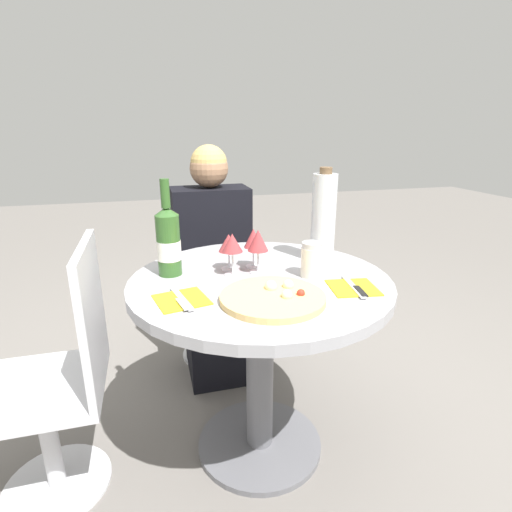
{
  "coord_description": "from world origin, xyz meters",
  "views": [
    {
      "loc": [
        -0.36,
        -1.26,
        1.23
      ],
      "look_at": [
        -0.03,
        -0.06,
        0.83
      ],
      "focal_mm": 28.0,
      "sensor_mm": 36.0,
      "label": 1
    }
  ],
  "objects_px": {
    "dining_table": "(260,322)",
    "chair_empty_side": "(62,382)",
    "chair_behind_diner": "(211,280)",
    "tall_carafe": "(323,218)",
    "pizza_large": "(273,297)",
    "wine_bottle": "(168,241)",
    "seated_diner": "(215,274)"
  },
  "relations": [
    {
      "from": "chair_behind_diner",
      "to": "seated_diner",
      "type": "bearing_deg",
      "value": 90.0
    },
    {
      "from": "seated_diner",
      "to": "pizza_large",
      "type": "relative_size",
      "value": 3.57
    },
    {
      "from": "chair_empty_side",
      "to": "pizza_large",
      "type": "relative_size",
      "value": 2.76
    },
    {
      "from": "seated_diner",
      "to": "wine_bottle",
      "type": "height_order",
      "value": "seated_diner"
    },
    {
      "from": "chair_empty_side",
      "to": "tall_carafe",
      "type": "relative_size",
      "value": 2.46
    },
    {
      "from": "wine_bottle",
      "to": "dining_table",
      "type": "bearing_deg",
      "value": -21.44
    },
    {
      "from": "tall_carafe",
      "to": "wine_bottle",
      "type": "bearing_deg",
      "value": -179.45
    },
    {
      "from": "chair_behind_diner",
      "to": "chair_empty_side",
      "type": "height_order",
      "value": "same"
    },
    {
      "from": "dining_table",
      "to": "chair_empty_side",
      "type": "height_order",
      "value": "chair_empty_side"
    },
    {
      "from": "chair_behind_diner",
      "to": "wine_bottle",
      "type": "relative_size",
      "value": 2.62
    },
    {
      "from": "pizza_large",
      "to": "tall_carafe",
      "type": "xyz_separation_m",
      "value": [
        0.3,
        0.32,
        0.16
      ]
    },
    {
      "from": "seated_diner",
      "to": "pizza_large",
      "type": "xyz_separation_m",
      "value": [
        0.04,
        -0.85,
        0.23
      ]
    },
    {
      "from": "chair_behind_diner",
      "to": "chair_empty_side",
      "type": "xyz_separation_m",
      "value": [
        -0.63,
        -0.79,
        0.0
      ]
    },
    {
      "from": "pizza_large",
      "to": "wine_bottle",
      "type": "relative_size",
      "value": 0.95
    },
    {
      "from": "chair_behind_diner",
      "to": "tall_carafe",
      "type": "height_order",
      "value": "tall_carafe"
    },
    {
      "from": "seated_diner",
      "to": "tall_carafe",
      "type": "bearing_deg",
      "value": 123.08
    },
    {
      "from": "wine_bottle",
      "to": "tall_carafe",
      "type": "distance_m",
      "value": 0.59
    },
    {
      "from": "chair_behind_diner",
      "to": "pizza_large",
      "type": "distance_m",
      "value": 1.05
    },
    {
      "from": "pizza_large",
      "to": "seated_diner",
      "type": "bearing_deg",
      "value": 92.95
    },
    {
      "from": "dining_table",
      "to": "pizza_large",
      "type": "height_order",
      "value": "pizza_large"
    },
    {
      "from": "wine_bottle",
      "to": "tall_carafe",
      "type": "xyz_separation_m",
      "value": [
        0.59,
        0.01,
        0.05
      ]
    },
    {
      "from": "pizza_large",
      "to": "wine_bottle",
      "type": "bearing_deg",
      "value": 132.45
    },
    {
      "from": "seated_diner",
      "to": "chair_empty_side",
      "type": "relative_size",
      "value": 1.29
    },
    {
      "from": "wine_bottle",
      "to": "chair_empty_side",
      "type": "bearing_deg",
      "value": -163.78
    },
    {
      "from": "chair_behind_diner",
      "to": "pizza_large",
      "type": "xyz_separation_m",
      "value": [
        0.04,
        -1.0,
        0.32
      ]
    },
    {
      "from": "seated_diner",
      "to": "chair_empty_side",
      "type": "height_order",
      "value": "seated_diner"
    },
    {
      "from": "chair_behind_diner",
      "to": "tall_carafe",
      "type": "relative_size",
      "value": 2.46
    },
    {
      "from": "dining_table",
      "to": "pizza_large",
      "type": "distance_m",
      "value": 0.27
    },
    {
      "from": "dining_table",
      "to": "chair_behind_diner",
      "type": "relative_size",
      "value": 1.03
    },
    {
      "from": "seated_diner",
      "to": "tall_carafe",
      "type": "relative_size",
      "value": 3.18
    },
    {
      "from": "seated_diner",
      "to": "pizza_large",
      "type": "height_order",
      "value": "seated_diner"
    },
    {
      "from": "dining_table",
      "to": "chair_behind_diner",
      "type": "bearing_deg",
      "value": 94.09
    }
  ]
}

